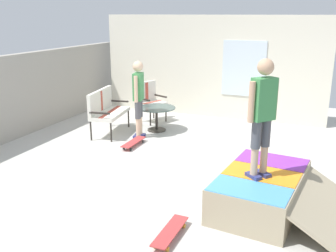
{
  "coord_description": "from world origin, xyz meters",
  "views": [
    {
      "loc": [
        -6.11,
        -2.35,
        2.7
      ],
      "look_at": [
        0.2,
        0.25,
        0.7
      ],
      "focal_mm": 41.19,
      "sensor_mm": 36.0,
      "label": 1
    }
  ],
  "objects": [
    {
      "name": "skateboard_spare",
      "position": [
        -2.18,
        -0.76,
        0.08
      ],
      "size": [
        0.8,
        0.21,
        0.1
      ],
      "color": "#B23838",
      "rests_on": "ground_plane"
    },
    {
      "name": "person_watching",
      "position": [
        1.34,
        1.42,
        1.0
      ],
      "size": [
        0.47,
        0.29,
        1.72
      ],
      "color": "navy",
      "rests_on": "ground_plane"
    },
    {
      "name": "patio_table",
      "position": [
        1.95,
        1.26,
        0.4
      ],
      "size": [
        0.9,
        0.9,
        0.57
      ],
      "color": "#2D2823",
      "rests_on": "ground_plane"
    },
    {
      "name": "house_facade",
      "position": [
        3.8,
        0.49,
        1.33
      ],
      "size": [
        0.23,
        6.0,
        2.67
      ],
      "color": "silver",
      "rests_on": "ground_plane"
    },
    {
      "name": "skateboard_by_bench",
      "position": [
        0.74,
        1.26,
        0.08
      ],
      "size": [
        0.8,
        0.2,
        0.1
      ],
      "color": "#B23838",
      "rests_on": "ground_plane"
    },
    {
      "name": "patio_bench",
      "position": [
        1.32,
        2.27,
        0.62
      ],
      "size": [
        1.32,
        0.74,
        1.02
      ],
      "color": "#2D2823",
      "rests_on": "ground_plane"
    },
    {
      "name": "skate_ramp",
      "position": [
        -0.94,
        -1.69,
        0.26
      ],
      "size": [
        1.93,
        1.93,
        0.52
      ],
      "color": "tan",
      "rests_on": "ground_plane"
    },
    {
      "name": "person_skater",
      "position": [
        -1.07,
        -1.63,
        1.47
      ],
      "size": [
        0.39,
        0.36,
        1.63
      ],
      "color": "navy",
      "rests_on": "skate_ramp"
    },
    {
      "name": "ground_plane",
      "position": [
        0.0,
        0.0,
        -0.05
      ],
      "size": [
        12.0,
        12.0,
        0.1
      ],
      "primitive_type": "cube",
      "color": "beige"
    },
    {
      "name": "back_wall_cinderblock",
      "position": [
        0.0,
        4.0,
        0.92
      ],
      "size": [
        9.0,
        0.2,
        1.84
      ],
      "color": "#9E998E",
      "rests_on": "ground_plane"
    },
    {
      "name": "patio_chair_near_house",
      "position": [
        2.66,
        1.79,
        0.61
      ],
      "size": [
        0.79,
        0.75,
        1.02
      ],
      "color": "#2D2823",
      "rests_on": "ground_plane"
    }
  ]
}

